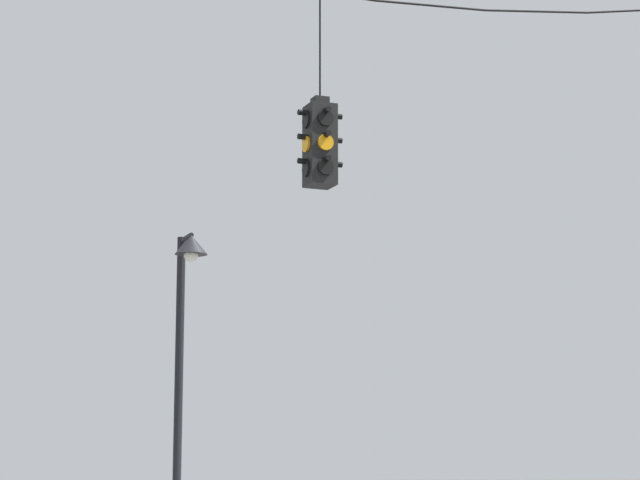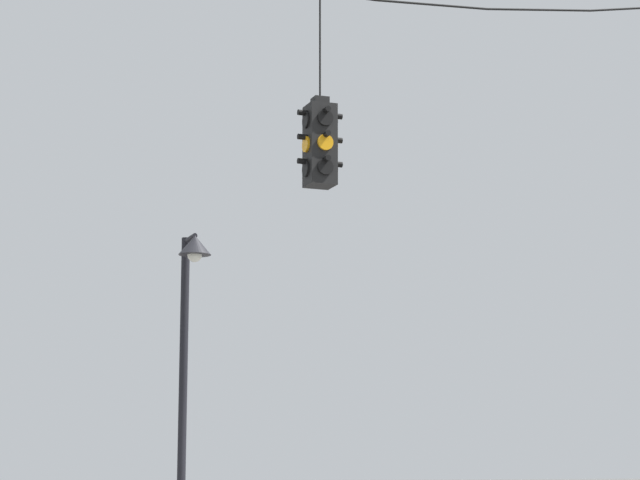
# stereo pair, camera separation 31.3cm
# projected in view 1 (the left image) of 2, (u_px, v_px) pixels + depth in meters

# --- Properties ---
(traffic_light_near_left_pole) EXTENTS (0.58, 0.58, 2.49)m
(traffic_light_near_left_pole) POSITION_uv_depth(u_px,v_px,m) (320.00, 144.00, 15.33)
(traffic_light_near_left_pole) COLOR black
(street_lamp) EXTENTS (0.46, 0.79, 4.66)m
(street_lamp) POSITION_uv_depth(u_px,v_px,m) (185.00, 322.00, 17.41)
(street_lamp) COLOR black
(street_lamp) RESTS_ON ground_plane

